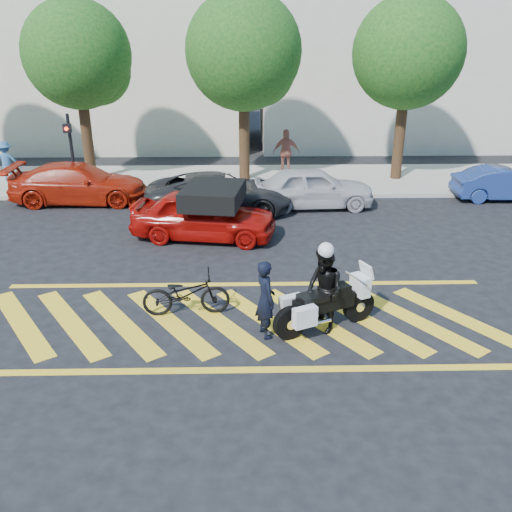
{
  "coord_description": "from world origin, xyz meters",
  "views": [
    {
      "loc": [
        0.01,
        -10.66,
        6.07
      ],
      "look_at": [
        0.27,
        1.28,
        1.05
      ],
      "focal_mm": 38.0,
      "sensor_mm": 36.0,
      "label": 1
    }
  ],
  "objects_px": {
    "parked_mid_left": "(219,194)",
    "parked_right": "(504,184)",
    "bicycle": "(186,294)",
    "officer_moto": "(324,291)",
    "red_convertible": "(204,215)",
    "parked_left": "(79,183)",
    "parked_mid_right": "(313,187)",
    "officer_bike": "(265,299)",
    "police_motorcycle": "(324,305)"
  },
  "relations": [
    {
      "from": "officer_bike",
      "to": "red_convertible",
      "type": "xyz_separation_m",
      "value": [
        -1.69,
        5.89,
        -0.1
      ]
    },
    {
      "from": "officer_bike",
      "to": "red_convertible",
      "type": "bearing_deg",
      "value": -3.86
    },
    {
      "from": "parked_mid_right",
      "to": "police_motorcycle",
      "type": "bearing_deg",
      "value": 172.01
    },
    {
      "from": "police_motorcycle",
      "to": "parked_left",
      "type": "xyz_separation_m",
      "value": [
        -7.89,
        9.6,
        0.13
      ]
    },
    {
      "from": "police_motorcycle",
      "to": "officer_moto",
      "type": "bearing_deg",
      "value": 115.51
    },
    {
      "from": "parked_right",
      "to": "bicycle",
      "type": "bearing_deg",
      "value": 129.28
    },
    {
      "from": "bicycle",
      "to": "police_motorcycle",
      "type": "distance_m",
      "value": 3.14
    },
    {
      "from": "bicycle",
      "to": "parked_left",
      "type": "height_order",
      "value": "parked_left"
    },
    {
      "from": "police_motorcycle",
      "to": "red_convertible",
      "type": "xyz_separation_m",
      "value": [
        -2.96,
        5.69,
        0.16
      ]
    },
    {
      "from": "parked_mid_left",
      "to": "parked_right",
      "type": "distance_m",
      "value": 10.89
    },
    {
      "from": "parked_left",
      "to": "parked_right",
      "type": "relative_size",
      "value": 1.33
    },
    {
      "from": "officer_bike",
      "to": "red_convertible",
      "type": "distance_m",
      "value": 6.12
    },
    {
      "from": "parked_mid_right",
      "to": "bicycle",
      "type": "bearing_deg",
      "value": 151.66
    },
    {
      "from": "bicycle",
      "to": "parked_mid_left",
      "type": "distance_m",
      "value": 7.45
    },
    {
      "from": "officer_moto",
      "to": "red_convertible",
      "type": "bearing_deg",
      "value": -177.5
    },
    {
      "from": "police_motorcycle",
      "to": "parked_mid_left",
      "type": "distance_m",
      "value": 8.6
    },
    {
      "from": "officer_moto",
      "to": "parked_left",
      "type": "distance_m",
      "value": 12.41
    },
    {
      "from": "officer_bike",
      "to": "bicycle",
      "type": "height_order",
      "value": "officer_bike"
    },
    {
      "from": "parked_mid_left",
      "to": "parked_right",
      "type": "relative_size",
      "value": 1.35
    },
    {
      "from": "parked_mid_right",
      "to": "parked_left",
      "type": "bearing_deg",
      "value": 82.0
    },
    {
      "from": "red_convertible",
      "to": "parked_left",
      "type": "relative_size",
      "value": 0.88
    },
    {
      "from": "bicycle",
      "to": "parked_left",
      "type": "xyz_separation_m",
      "value": [
        -4.86,
        8.83,
        0.21
      ]
    },
    {
      "from": "parked_mid_right",
      "to": "parked_right",
      "type": "height_order",
      "value": "parked_mid_right"
    },
    {
      "from": "bicycle",
      "to": "parked_left",
      "type": "distance_m",
      "value": 10.08
    },
    {
      "from": "parked_mid_left",
      "to": "parked_mid_right",
      "type": "bearing_deg",
      "value": -81.88
    },
    {
      "from": "bicycle",
      "to": "parked_left",
      "type": "relative_size",
      "value": 0.39
    },
    {
      "from": "police_motorcycle",
      "to": "red_convertible",
      "type": "distance_m",
      "value": 6.42
    },
    {
      "from": "officer_bike",
      "to": "parked_right",
      "type": "height_order",
      "value": "officer_bike"
    },
    {
      "from": "parked_left",
      "to": "officer_bike",
      "type": "bearing_deg",
      "value": -146.26
    },
    {
      "from": "police_motorcycle",
      "to": "parked_right",
      "type": "height_order",
      "value": "parked_right"
    },
    {
      "from": "officer_moto",
      "to": "parked_right",
      "type": "height_order",
      "value": "officer_moto"
    },
    {
      "from": "bicycle",
      "to": "parked_mid_left",
      "type": "bearing_deg",
      "value": -8.39
    },
    {
      "from": "parked_left",
      "to": "parked_mid_left",
      "type": "relative_size",
      "value": 0.99
    },
    {
      "from": "red_convertible",
      "to": "parked_left",
      "type": "height_order",
      "value": "red_convertible"
    },
    {
      "from": "red_convertible",
      "to": "parked_mid_left",
      "type": "relative_size",
      "value": 0.88
    },
    {
      "from": "bicycle",
      "to": "parked_mid_right",
      "type": "height_order",
      "value": "parked_mid_right"
    },
    {
      "from": "parked_left",
      "to": "parked_mid_left",
      "type": "height_order",
      "value": "parked_left"
    },
    {
      "from": "officer_bike",
      "to": "bicycle",
      "type": "relative_size",
      "value": 0.87
    },
    {
      "from": "bicycle",
      "to": "officer_moto",
      "type": "xyz_separation_m",
      "value": [
        3.02,
        -0.76,
        0.42
      ]
    },
    {
      "from": "officer_moto",
      "to": "parked_mid_right",
      "type": "distance_m",
      "value": 8.83
    },
    {
      "from": "bicycle",
      "to": "red_convertible",
      "type": "distance_m",
      "value": 4.92
    },
    {
      "from": "officer_bike",
      "to": "parked_right",
      "type": "distance_m",
      "value": 13.63
    },
    {
      "from": "bicycle",
      "to": "officer_moto",
      "type": "relative_size",
      "value": 1.06
    },
    {
      "from": "parked_mid_right",
      "to": "parked_right",
      "type": "relative_size",
      "value": 1.15
    },
    {
      "from": "officer_bike",
      "to": "parked_mid_right",
      "type": "relative_size",
      "value": 0.39
    },
    {
      "from": "bicycle",
      "to": "parked_mid_right",
      "type": "relative_size",
      "value": 0.45
    },
    {
      "from": "police_motorcycle",
      "to": "officer_moto",
      "type": "distance_m",
      "value": 0.34
    },
    {
      "from": "officer_moto",
      "to": "red_convertible",
      "type": "height_order",
      "value": "officer_moto"
    },
    {
      "from": "parked_mid_right",
      "to": "red_convertible",
      "type": "bearing_deg",
      "value": 126.86
    },
    {
      "from": "red_convertible",
      "to": "parked_mid_right",
      "type": "height_order",
      "value": "red_convertible"
    }
  ]
}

